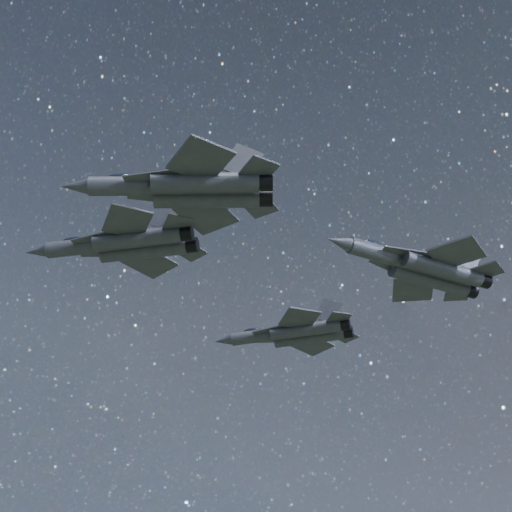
{
  "coord_description": "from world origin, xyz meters",
  "views": [
    {
      "loc": [
        1.41,
        -65.82,
        101.29
      ],
      "look_at": [
        2.19,
        1.07,
        146.48
      ],
      "focal_mm": 55.0,
      "sensor_mm": 36.0,
      "label": 1
    }
  ],
  "objects": [
    {
      "name": "jet_right",
      "position": [
        -3.8,
        -13.04,
        143.99
      ],
      "size": [
        19.13,
        13.62,
        4.88
      ],
      "rotation": [
        0.0,
        0.0,
        -0.02
      ],
      "color": "#31343E"
    },
    {
      "name": "jet_slot",
      "position": [
        19.45,
        1.48,
        145.41
      ],
      "size": [
        19.21,
        12.58,
        4.96
      ],
      "rotation": [
        0.0,
        0.0,
        0.43
      ],
      "color": "#31343E"
    },
    {
      "name": "jet_lead",
      "position": [
        -10.17,
        -4.67,
        143.92
      ],
      "size": [
        17.96,
        12.35,
        4.51
      ],
      "rotation": [
        0.0,
        0.0,
        -0.2
      ],
      "color": "#31343E"
    },
    {
      "name": "jet_left",
      "position": [
        7.42,
        20.49,
        148.05
      ],
      "size": [
        18.57,
        12.55,
        4.68
      ],
      "rotation": [
        0.0,
        0.0,
        -0.28
      ],
      "color": "#31343E"
    }
  ]
}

